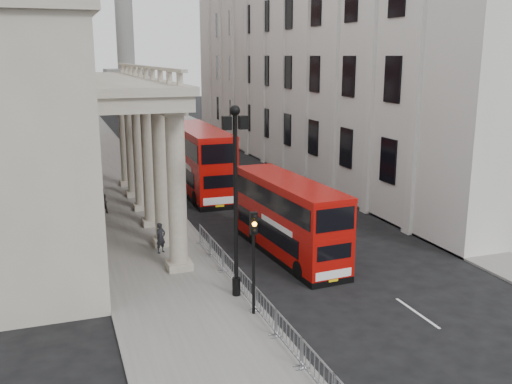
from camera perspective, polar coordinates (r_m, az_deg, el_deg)
ground at (r=22.40m, az=2.74°, el=-14.20°), size 260.00×260.00×0.00m
sidewalk_west at (r=49.63m, az=-13.79°, el=1.06°), size 6.00×140.00×0.12m
sidewalk_east at (r=53.74m, az=3.97°, el=2.35°), size 3.00×140.00×0.12m
kerb at (r=49.99m, az=-10.43°, el=1.33°), size 0.20×140.00×0.14m
portico_building at (r=36.70m, az=-24.03°, el=5.43°), size 9.00×28.00×12.00m
brick_building at (r=66.39m, az=-22.66°, el=12.99°), size 9.00×32.00×22.00m
west_building_far at (r=98.37m, az=-21.77°, el=12.31°), size 9.00×30.00×20.00m
east_building at (r=55.63m, az=5.79°, el=15.57°), size 8.00×55.00×25.00m
monument_column at (r=111.30m, az=-13.02°, el=16.02°), size 8.00×8.00×54.20m
lamp_post_south at (r=24.03m, az=-2.06°, el=0.27°), size 1.05×0.44×8.32m
lamp_post_mid at (r=39.34m, az=-9.14°, el=5.29°), size 1.05×0.44×8.32m
lamp_post_north at (r=55.05m, az=-12.25°, el=7.45°), size 1.05×0.44×8.32m
traffic_light at (r=22.72m, az=-0.24°, el=-5.25°), size 0.28×0.33×4.30m
crowd_barriers at (r=23.87m, az=-0.09°, el=-10.58°), size 0.50×18.75×1.10m
bus_near at (r=30.17m, az=3.25°, el=-2.43°), size 2.91×9.61×4.09m
bus_far at (r=44.23m, az=-5.68°, el=3.31°), size 2.97×11.75×5.06m
pedestrian_a at (r=30.88m, az=-9.51°, el=-4.55°), size 0.72×0.64×1.65m
pedestrian_b at (r=39.23m, az=-15.20°, el=-0.88°), size 1.07×1.01×1.75m
pedestrian_c at (r=43.69m, az=-11.76°, el=0.70°), size 0.87×0.63×1.66m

